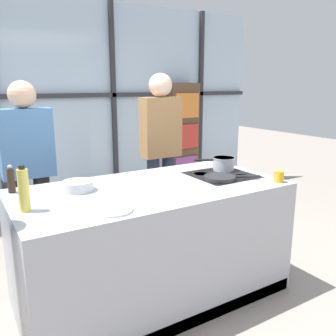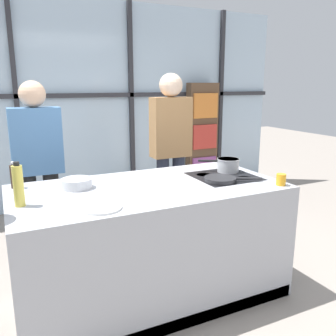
{
  "view_description": "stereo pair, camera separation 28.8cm",
  "coord_description": "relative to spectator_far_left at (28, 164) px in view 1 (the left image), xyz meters",
  "views": [
    {
      "loc": [
        -1.26,
        -2.3,
        1.69
      ],
      "look_at": [
        0.21,
        0.1,
        1.02
      ],
      "focal_mm": 38.0,
      "sensor_mm": 36.0,
      "label": 1
    },
    {
      "loc": [
        -1.0,
        -2.43,
        1.69
      ],
      "look_at": [
        0.21,
        0.1,
        1.02
      ],
      "focal_mm": 38.0,
      "sensor_mm": 36.0,
      "label": 2
    }
  ],
  "objects": [
    {
      "name": "bookshelf",
      "position": [
        2.59,
        1.3,
        -0.12
      ],
      "size": [
        0.5,
        0.19,
        1.71
      ],
      "color": "brown",
      "rests_on": "ground_plane"
    },
    {
      "name": "frying_pan",
      "position": [
        1.27,
        -1.19,
        -0.03
      ],
      "size": [
        0.43,
        0.29,
        0.04
      ],
      "color": "#232326",
      "rests_on": "demo_island"
    },
    {
      "name": "spectator_far_left",
      "position": [
        0.0,
        0.0,
        0.0
      ],
      "size": [
        0.46,
        0.24,
        1.72
      ],
      "rotation": [
        0.0,
        0.0,
        3.14
      ],
      "color": "black",
      "rests_on": "ground_plane"
    },
    {
      "name": "spectator_center_left",
      "position": [
        1.4,
        0.0,
        0.06
      ],
      "size": [
        0.44,
        0.25,
        1.8
      ],
      "rotation": [
        0.0,
        0.0,
        3.14
      ],
      "color": "#232838",
      "rests_on": "ground_plane"
    },
    {
      "name": "mixing_bowl",
      "position": [
        0.18,
        -0.88,
        -0.01
      ],
      "size": [
        0.23,
        0.23,
        0.07
      ],
      "color": "silver",
      "rests_on": "demo_island"
    },
    {
      "name": "back_window_wall",
      "position": [
        0.7,
        1.49,
        0.43
      ],
      "size": [
        6.4,
        0.1,
        2.8
      ],
      "color": "silver",
      "rests_on": "ground_plane"
    },
    {
      "name": "demo_island",
      "position": [
        0.7,
        -1.06,
        -0.51
      ],
      "size": [
        2.06,
        1.04,
        0.92
      ],
      "color": "#A8AAB2",
      "rests_on": "ground_plane"
    },
    {
      "name": "white_plate",
      "position": [
        0.23,
        -1.41,
        -0.04
      ],
      "size": [
        0.26,
        0.26,
        0.01
      ],
      "primitive_type": "cylinder",
      "color": "white",
      "rests_on": "demo_island"
    },
    {
      "name": "saucepan",
      "position": [
        1.51,
        -0.94,
        0.01
      ],
      "size": [
        0.34,
        0.24,
        0.12
      ],
      "color": "silver",
      "rests_on": "demo_island"
    },
    {
      "name": "juice_glass_near",
      "position": [
        1.63,
        -1.48,
        -0.01
      ],
      "size": [
        0.07,
        0.07,
        0.09
      ],
      "primitive_type": "cylinder",
      "color": "orange",
      "rests_on": "demo_island"
    },
    {
      "name": "oil_bottle",
      "position": [
        -0.23,
        -1.13,
        0.08
      ],
      "size": [
        0.07,
        0.07,
        0.29
      ],
      "color": "#E0CC4C",
      "rests_on": "demo_island"
    },
    {
      "name": "ground_plane",
      "position": [
        0.7,
        -1.06,
        -0.98
      ],
      "size": [
        18.0,
        18.0,
        0.0
      ],
      "primitive_type": "plane",
      "color": "gray"
    },
    {
      "name": "pepper_grinder",
      "position": [
        -0.24,
        -0.67,
        0.04
      ],
      "size": [
        0.05,
        0.05,
        0.21
      ],
      "color": "#332319",
      "rests_on": "demo_island"
    }
  ]
}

